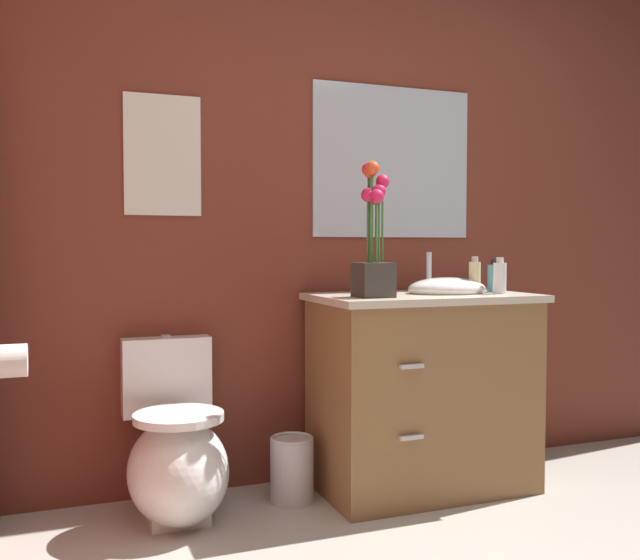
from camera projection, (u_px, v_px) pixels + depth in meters
wall_back at (383, 205)px, 3.30m from camera, size 4.57×0.05×2.50m
toilet at (176, 457)px, 2.70m from camera, size 0.38×0.59×0.69m
vanity_cabinet at (423, 389)px, 3.05m from camera, size 0.94×0.56×1.03m
flower_vase at (374, 247)px, 2.82m from camera, size 0.14×0.14×0.55m
soap_bottle at (494, 277)px, 3.16m from camera, size 0.06×0.06×0.15m
lotion_bottle at (475, 277)px, 3.07m from camera, size 0.05×0.05×0.16m
hand_wash_bottle at (500, 277)px, 3.04m from camera, size 0.06×0.06×0.16m
trash_bin at (292, 469)px, 2.89m from camera, size 0.18×0.18×0.27m
wall_poster at (163, 155)px, 2.89m from camera, size 0.31×0.01×0.50m
wall_mirror at (393, 162)px, 3.27m from camera, size 0.80×0.01×0.70m
toilet_paper_roll at (10, 361)px, 2.29m from camera, size 0.11×0.11×0.11m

